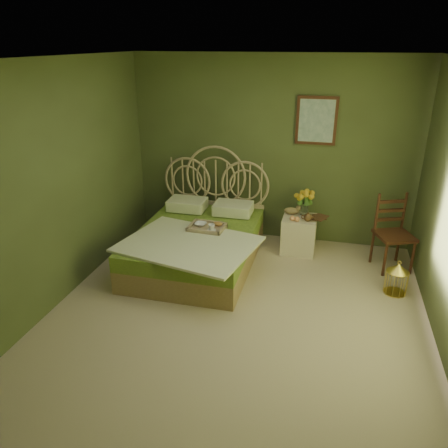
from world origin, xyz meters
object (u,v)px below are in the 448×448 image
(chair, at_px, (395,228))
(birdcage, at_px, (397,279))
(bed, at_px, (198,242))
(nightstand, at_px, (300,228))

(chair, relative_size, birdcage, 2.54)
(bed, bearing_deg, birdcage, -4.07)
(chair, bearing_deg, nightstand, 151.26)
(bed, relative_size, nightstand, 2.34)
(bed, height_order, chair, bed)
(nightstand, xyz_separation_m, birdcage, (1.20, -0.86, -0.16))
(bed, distance_m, birdcage, 2.48)
(bed, bearing_deg, nightstand, 28.40)
(nightstand, relative_size, birdcage, 2.45)
(nightstand, distance_m, birdcage, 1.49)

